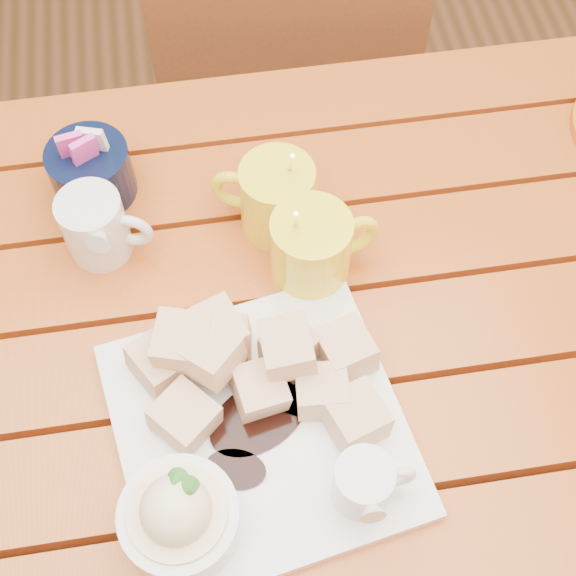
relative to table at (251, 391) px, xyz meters
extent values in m
plane|color=#513117|center=(0.00, 0.00, -0.64)|extent=(5.00, 5.00, 0.00)
cube|color=#9B3214|center=(0.00, -0.11, 0.09)|extent=(1.20, 0.11, 0.03)
cube|color=#9B3214|center=(0.00, 0.00, 0.09)|extent=(1.20, 0.11, 0.03)
cube|color=#9B3214|center=(0.00, 0.11, 0.09)|extent=(1.20, 0.11, 0.03)
cube|color=#9B3214|center=(0.00, 0.23, 0.09)|extent=(1.20, 0.11, 0.03)
cube|color=#9B3214|center=(0.00, 0.34, 0.09)|extent=(1.20, 0.11, 0.03)
cube|color=#9B3214|center=(0.00, 0.36, 0.04)|extent=(1.12, 0.04, 0.08)
cylinder|color=#9B3214|center=(0.55, 0.35, -0.28)|extent=(0.06, 0.06, 0.72)
cube|color=white|center=(0.00, -0.09, 0.12)|extent=(0.32, 0.32, 0.02)
cube|color=#DE8C43|center=(-0.04, -0.03, 0.17)|extent=(0.07, 0.07, 0.04)
cube|color=#DE8C43|center=(0.10, -0.03, 0.14)|extent=(0.06, 0.06, 0.04)
cube|color=#DE8C43|center=(-0.07, -0.08, 0.14)|extent=(0.07, 0.07, 0.04)
cube|color=#DE8C43|center=(0.01, -0.06, 0.14)|extent=(0.06, 0.06, 0.04)
cube|color=#DE8C43|center=(0.04, -0.03, 0.17)|extent=(0.05, 0.05, 0.04)
cube|color=#DE8C43|center=(0.04, -0.02, 0.14)|extent=(0.07, 0.07, 0.04)
cube|color=#DE8C43|center=(-0.02, 0.00, 0.14)|extent=(0.06, 0.06, 0.04)
cube|color=#DE8C43|center=(0.07, -0.07, 0.14)|extent=(0.05, 0.05, 0.04)
cube|color=#DE8C43|center=(-0.09, -0.02, 0.14)|extent=(0.07, 0.07, 0.04)
cube|color=#DE8C43|center=(0.09, -0.10, 0.14)|extent=(0.06, 0.06, 0.04)
cube|color=#DE8C43|center=(-0.06, -0.01, 0.17)|extent=(0.06, 0.06, 0.04)
cube|color=#DE8C43|center=(-0.03, -0.01, 0.17)|extent=(0.06, 0.06, 0.04)
cylinder|color=white|center=(-0.08, -0.17, 0.15)|extent=(0.11, 0.11, 0.04)
cylinder|color=#FFE7BB|center=(-0.08, -0.17, 0.16)|extent=(0.09, 0.09, 0.03)
sphere|color=#FFE7BB|center=(-0.08, -0.17, 0.18)|extent=(0.06, 0.06, 0.06)
cone|color=#347F29|center=(-0.07, -0.17, 0.20)|extent=(0.04, 0.04, 0.03)
cone|color=#347F29|center=(-0.08, -0.16, 0.20)|extent=(0.03, 0.03, 0.03)
cylinder|color=white|center=(0.09, -0.17, 0.15)|extent=(0.06, 0.06, 0.06)
cylinder|color=black|center=(0.09, -0.17, 0.18)|extent=(0.04, 0.04, 0.01)
cone|color=white|center=(0.09, -0.20, 0.17)|extent=(0.02, 0.02, 0.03)
torus|color=white|center=(0.12, -0.17, 0.15)|extent=(0.04, 0.01, 0.04)
cylinder|color=yellow|center=(0.06, 0.16, 0.15)|extent=(0.08, 0.08, 0.09)
cylinder|color=black|center=(0.06, 0.16, 0.19)|extent=(0.07, 0.07, 0.01)
torus|color=yellow|center=(0.01, 0.18, 0.15)|extent=(0.06, 0.03, 0.06)
cylinder|color=silver|center=(0.07, 0.17, 0.19)|extent=(0.01, 0.06, 0.12)
cylinder|color=yellow|center=(0.08, 0.08, 0.16)|extent=(0.09, 0.09, 0.10)
cylinder|color=black|center=(0.08, 0.08, 0.20)|extent=(0.07, 0.07, 0.01)
torus|color=yellow|center=(0.13, 0.09, 0.16)|extent=(0.06, 0.03, 0.06)
cylinder|color=silver|center=(0.07, 0.09, 0.19)|extent=(0.02, 0.06, 0.12)
cylinder|color=white|center=(-0.15, 0.15, 0.15)|extent=(0.07, 0.07, 0.08)
cylinder|color=white|center=(-0.15, 0.15, 0.19)|extent=(0.06, 0.06, 0.01)
cone|color=white|center=(-0.15, 0.12, 0.18)|extent=(0.03, 0.03, 0.03)
torus|color=white|center=(-0.10, 0.15, 0.15)|extent=(0.05, 0.03, 0.05)
cylinder|color=black|center=(-0.15, 0.24, 0.14)|extent=(0.09, 0.09, 0.07)
cube|color=#EE40AA|center=(-0.16, 0.24, 0.19)|extent=(0.03, 0.02, 0.04)
cube|color=white|center=(-0.14, 0.24, 0.19)|extent=(0.03, 0.02, 0.04)
cube|color=#EE40AA|center=(-0.15, 0.23, 0.19)|extent=(0.03, 0.03, 0.04)
cube|color=brown|center=(0.15, 0.71, -0.22)|extent=(0.45, 0.45, 0.03)
cylinder|color=brown|center=(0.34, 0.86, -0.44)|extent=(0.03, 0.03, 0.40)
cylinder|color=brown|center=(0.00, 0.90, -0.44)|extent=(0.03, 0.03, 0.40)
cylinder|color=brown|center=(0.30, 0.52, -0.44)|extent=(0.03, 0.03, 0.40)
cylinder|color=brown|center=(-0.04, 0.56, -0.44)|extent=(0.03, 0.03, 0.40)
cube|color=brown|center=(0.13, 0.53, 0.00)|extent=(0.41, 0.08, 0.42)
camera|label=1|loc=(-0.01, -0.37, 0.87)|focal=50.00mm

